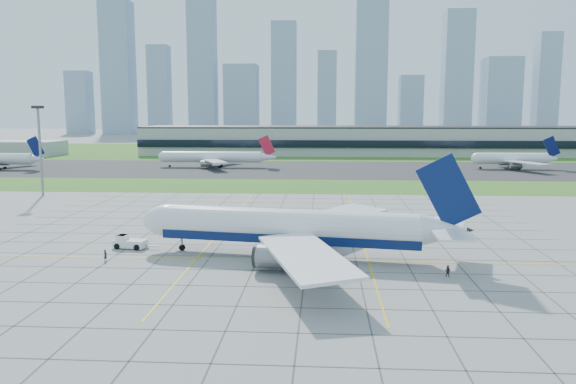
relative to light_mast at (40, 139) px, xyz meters
name	(u,v)px	position (x,y,z in m)	size (l,w,h in m)	color
ground	(259,257)	(70.00, -65.00, -16.18)	(1400.00, 1400.00, 0.00)	gray
grass_median	(290,186)	(70.00, 25.00, -16.16)	(700.00, 35.00, 0.04)	#366B1E
asphalt_taxiway	(298,169)	(70.00, 80.00, -16.15)	(700.00, 75.00, 0.04)	#383838
grass_far	(306,151)	(70.00, 190.00, -16.16)	(700.00, 145.00, 0.04)	#366B1E
apron_markings	(268,242)	(70.43, -53.91, -16.17)	(120.00, 130.00, 0.03)	#474744
terminal	(375,140)	(110.00, 164.87, -8.29)	(260.00, 43.00, 15.80)	#B7B7B2
service_block	(14,148)	(-90.00, 145.00, -12.18)	(50.00, 25.00, 8.00)	#B7B7B2
light_mast	(40,139)	(0.00, 0.00, 0.00)	(2.50, 2.50, 25.60)	gray
city_skyline	(306,79)	(61.29, 455.00, 42.91)	(523.00, 32.40, 160.00)	#91A6BD
airliner	(292,228)	(75.45, -64.41, -11.35)	(55.85, 56.18, 17.66)	white
pushback_tug	(129,242)	(46.40, -60.32, -15.16)	(8.40, 3.62, 2.30)	white
crew_near	(105,255)	(45.61, -69.04, -15.26)	(0.67, 0.44, 1.85)	black
crew_far	(448,271)	(98.88, -74.56, -15.34)	(0.82, 0.64, 1.69)	black
distant_jet_1	(214,157)	(33.16, 85.31, -11.69)	(48.78, 42.66, 14.08)	white
distant_jet_2	(513,158)	(160.31, 85.42, -11.70)	(34.04, 42.66, 14.08)	white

